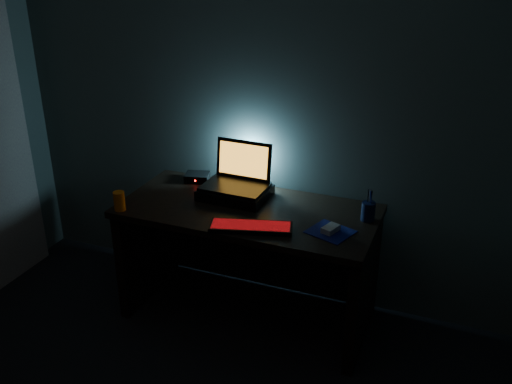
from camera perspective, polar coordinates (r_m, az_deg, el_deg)
room at (r=1.87m, az=-20.27°, el=-7.90°), size 3.50×4.00×2.50m
desk at (r=3.48m, az=-0.48°, el=-5.10°), size 1.50×0.70×0.75m
riser at (r=3.45m, az=-2.10°, el=-0.05°), size 0.41×0.31×0.06m
laptop at (r=3.46m, az=-1.76°, el=1.63°), size 0.39×0.29×0.26m
keyboard at (r=3.09m, az=-0.52°, el=-3.51°), size 0.47×0.26×0.03m
mousepad at (r=3.09m, az=7.45°, el=-3.96°), size 0.27×0.26×0.00m
mouse at (r=3.08m, az=7.47°, el=-3.68°), size 0.09×0.12×0.03m
pen_cup at (r=3.22m, az=11.15°, el=-1.91°), size 0.10×0.10×0.11m
juice_glass at (r=3.37m, az=-13.50°, el=-0.88°), size 0.07×0.07×0.11m
router at (r=3.70m, az=-5.90°, el=1.49°), size 0.18×0.15×0.05m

